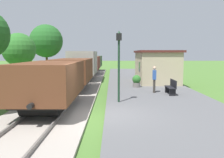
{
  "coord_description": "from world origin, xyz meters",
  "views": [
    {
      "loc": [
        0.5,
        -10.12,
        2.81
      ],
      "look_at": [
        0.49,
        5.71,
        1.13
      ],
      "focal_mm": 39.38,
      "sensor_mm": 36.0,
      "label": 1
    }
  ],
  "objects_px": {
    "bench_near_hut": "(172,87)",
    "person_waiting": "(155,78)",
    "station_hut": "(156,66)",
    "lamp_post_near": "(119,53)",
    "freight_train": "(83,66)",
    "tree_field_left": "(19,50)",
    "tree_field_distant": "(46,41)",
    "bench_down_platform": "(146,72)",
    "potted_planter": "(137,81)"
  },
  "relations": [
    {
      "from": "bench_near_hut",
      "to": "person_waiting",
      "type": "relative_size",
      "value": 0.88
    },
    {
      "from": "station_hut",
      "to": "lamp_post_near",
      "type": "bearing_deg",
      "value": -111.71
    },
    {
      "from": "freight_train",
      "to": "station_hut",
      "type": "height_order",
      "value": "station_hut"
    },
    {
      "from": "tree_field_left",
      "to": "tree_field_distant",
      "type": "distance_m",
      "value": 8.65
    },
    {
      "from": "bench_down_platform",
      "to": "potted_planter",
      "type": "xyz_separation_m",
      "value": [
        -1.86,
        -8.77,
        0.0
      ]
    },
    {
      "from": "station_hut",
      "to": "person_waiting",
      "type": "xyz_separation_m",
      "value": [
        -1.16,
        -5.8,
        -0.47
      ]
    },
    {
      "from": "freight_train",
      "to": "bench_down_platform",
      "type": "relative_size",
      "value": 21.73
    },
    {
      "from": "station_hut",
      "to": "bench_near_hut",
      "type": "distance_m",
      "value": 6.53
    },
    {
      "from": "bench_near_hut",
      "to": "tree_field_left",
      "type": "height_order",
      "value": "tree_field_left"
    },
    {
      "from": "station_hut",
      "to": "potted_planter",
      "type": "bearing_deg",
      "value": -122.09
    },
    {
      "from": "bench_down_platform",
      "to": "station_hut",
      "type": "bearing_deg",
      "value": -87.93
    },
    {
      "from": "person_waiting",
      "to": "potted_planter",
      "type": "bearing_deg",
      "value": -61.93
    },
    {
      "from": "freight_train",
      "to": "lamp_post_near",
      "type": "distance_m",
      "value": 12.53
    },
    {
      "from": "bench_down_platform",
      "to": "lamp_post_near",
      "type": "xyz_separation_m",
      "value": [
        -3.35,
        -14.39,
        2.08
      ]
    },
    {
      "from": "bench_down_platform",
      "to": "potted_planter",
      "type": "distance_m",
      "value": 8.96
    },
    {
      "from": "lamp_post_near",
      "to": "bench_near_hut",
      "type": "bearing_deg",
      "value": 36.17
    },
    {
      "from": "station_hut",
      "to": "bench_down_platform",
      "type": "relative_size",
      "value": 3.87
    },
    {
      "from": "person_waiting",
      "to": "bench_down_platform",
      "type": "bearing_deg",
      "value": -86.28
    },
    {
      "from": "lamp_post_near",
      "to": "tree_field_left",
      "type": "distance_m",
      "value": 13.17
    },
    {
      "from": "freight_train",
      "to": "tree_field_distant",
      "type": "relative_size",
      "value": 5.12
    },
    {
      "from": "bench_near_hut",
      "to": "potted_planter",
      "type": "height_order",
      "value": "potted_planter"
    },
    {
      "from": "freight_train",
      "to": "tree_field_distant",
      "type": "xyz_separation_m",
      "value": [
        -5.34,
        6.3,
        2.84
      ]
    },
    {
      "from": "bench_near_hut",
      "to": "lamp_post_near",
      "type": "height_order",
      "value": "lamp_post_near"
    },
    {
      "from": "freight_train",
      "to": "bench_near_hut",
      "type": "relative_size",
      "value": 21.73
    },
    {
      "from": "person_waiting",
      "to": "tree_field_distant",
      "type": "bearing_deg",
      "value": -45.64
    },
    {
      "from": "tree_field_left",
      "to": "bench_near_hut",
      "type": "bearing_deg",
      "value": -31.03
    },
    {
      "from": "bench_down_platform",
      "to": "person_waiting",
      "type": "distance_m",
      "value": 11.35
    },
    {
      "from": "freight_train",
      "to": "lamp_post_near",
      "type": "relative_size",
      "value": 8.81
    },
    {
      "from": "person_waiting",
      "to": "tree_field_left",
      "type": "xyz_separation_m",
      "value": [
        -11.21,
        6.67,
        1.92
      ]
    },
    {
      "from": "station_hut",
      "to": "freight_train",
      "type": "bearing_deg",
      "value": 155.31
    },
    {
      "from": "tree_field_left",
      "to": "bench_down_platform",
      "type": "bearing_deg",
      "value": 20.8
    },
    {
      "from": "potted_planter",
      "to": "tree_field_distant",
      "type": "relative_size",
      "value": 0.14
    },
    {
      "from": "bench_near_hut",
      "to": "lamp_post_near",
      "type": "relative_size",
      "value": 0.41
    },
    {
      "from": "tree_field_left",
      "to": "freight_train",
      "type": "bearing_deg",
      "value": 22.07
    },
    {
      "from": "potted_planter",
      "to": "freight_train",
      "type": "bearing_deg",
      "value": 126.56
    },
    {
      "from": "bench_near_hut",
      "to": "potted_planter",
      "type": "bearing_deg",
      "value": 120.25
    },
    {
      "from": "station_hut",
      "to": "person_waiting",
      "type": "bearing_deg",
      "value": -101.28
    },
    {
      "from": "station_hut",
      "to": "bench_near_hut",
      "type": "xyz_separation_m",
      "value": [
        -0.2,
        -6.46,
        -0.93
      ]
    },
    {
      "from": "bench_down_platform",
      "to": "lamp_post_near",
      "type": "bearing_deg",
      "value": -103.09
    },
    {
      "from": "lamp_post_near",
      "to": "station_hut",
      "type": "bearing_deg",
      "value": 68.29
    },
    {
      "from": "lamp_post_near",
      "to": "freight_train",
      "type": "bearing_deg",
      "value": 105.14
    },
    {
      "from": "bench_near_hut",
      "to": "tree_field_distant",
      "type": "bearing_deg",
      "value": 126.93
    },
    {
      "from": "bench_down_platform",
      "to": "tree_field_left",
      "type": "relative_size",
      "value": 0.32
    },
    {
      "from": "potted_planter",
      "to": "lamp_post_near",
      "type": "distance_m",
      "value": 6.18
    },
    {
      "from": "freight_train",
      "to": "potted_planter",
      "type": "relative_size",
      "value": 35.59
    },
    {
      "from": "potted_planter",
      "to": "lamp_post_near",
      "type": "xyz_separation_m",
      "value": [
        -1.49,
        -5.63,
        2.08
      ]
    },
    {
      "from": "freight_train",
      "to": "bench_near_hut",
      "type": "distance_m",
      "value": 11.66
    },
    {
      "from": "freight_train",
      "to": "bench_near_hut",
      "type": "bearing_deg",
      "value": -55.44
    },
    {
      "from": "freight_train",
      "to": "tree_field_left",
      "type": "bearing_deg",
      "value": -157.93
    },
    {
      "from": "person_waiting",
      "to": "lamp_post_near",
      "type": "bearing_deg",
      "value": 60.98
    }
  ]
}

